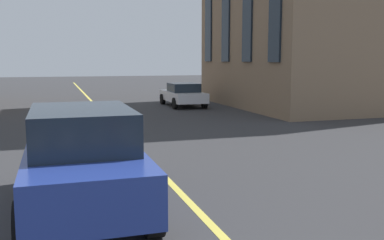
% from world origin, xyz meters
% --- Properties ---
extents(lane_centre_line, '(80.00, 0.16, 0.01)m').
position_xyz_m(lane_centre_line, '(20.00, 0.00, 0.00)').
color(lane_centre_line, '#D8C64C').
rests_on(lane_centre_line, ground_plane).
extents(car_white_oncoming, '(4.40, 1.95, 1.37)m').
position_xyz_m(car_white_oncoming, '(29.54, -4.90, 0.70)').
color(car_white_oncoming, silver).
rests_on(car_white_oncoming, ground_plane).
extents(car_blue_far, '(4.70, 2.14, 1.88)m').
position_xyz_m(car_blue_far, '(12.49, 1.96, 0.97)').
color(car_blue_far, navy).
rests_on(car_blue_far, ground_plane).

